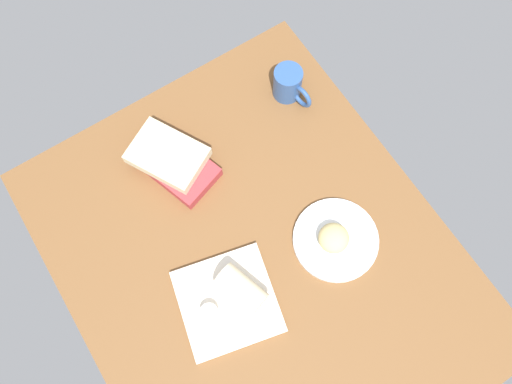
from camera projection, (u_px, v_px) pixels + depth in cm
name	position (u px, v px, depth cm)	size (l,w,h in cm)	color
dining_table	(257.00, 260.00, 127.80)	(110.00, 90.00, 4.00)	brown
round_plate	(336.00, 240.00, 126.72)	(21.46, 21.46, 1.40)	white
scone_pastry	(334.00, 238.00, 123.56)	(7.72, 7.60, 5.03)	tan
square_plate	(228.00, 302.00, 121.68)	(22.45, 22.45, 1.60)	silver
sauce_cup	(209.00, 313.00, 118.60)	(4.47, 4.47, 2.74)	silver
breakfast_wrap	(241.00, 289.00, 118.53)	(6.65, 6.65, 11.74)	beige
book_stack	(172.00, 161.00, 130.72)	(25.41, 20.31, 6.94)	#A53338
coffee_mug	(289.00, 84.00, 136.25)	(12.84, 7.74, 9.74)	#2D518C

